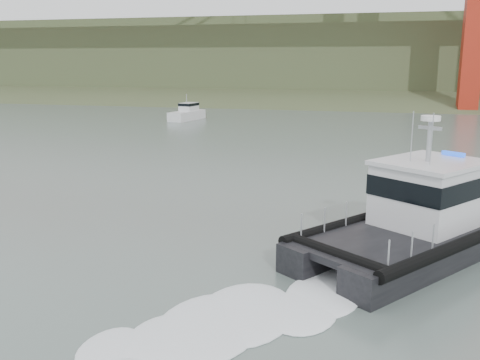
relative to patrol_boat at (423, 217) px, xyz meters
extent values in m
plane|color=#52625B|center=(-6.62, -5.52, -1.53)|extent=(400.00, 400.00, 0.00)
cube|color=#42502E|center=(-6.62, 86.48, -1.53)|extent=(500.00, 44.72, 16.25)
cube|color=#42502E|center=(-6.62, 114.48, 4.47)|extent=(500.00, 70.00, 18.00)
cube|color=#42502E|center=(-6.62, 139.48, 9.47)|extent=(500.00, 60.00, 16.00)
cube|color=black|center=(-1.36, 0.76, -1.05)|extent=(8.62, 11.08, 1.38)
cube|color=black|center=(1.14, -1.06, -1.05)|extent=(8.62, 11.08, 1.38)
cube|color=black|center=(-0.45, -0.61, -0.50)|extent=(10.11, 11.51, 0.29)
cube|color=silver|center=(0.23, 0.31, 0.95)|extent=(5.21, 5.36, 2.64)
cube|color=black|center=(0.23, 0.31, 1.43)|extent=(5.30, 5.46, 0.86)
cube|color=silver|center=(0.23, 0.31, 2.36)|extent=(5.53, 5.68, 0.18)
cylinder|color=#979AA0|center=(0.03, 0.03, 3.30)|extent=(0.18, 0.18, 2.06)
cylinder|color=white|center=(0.03, 0.03, 4.28)|extent=(0.80, 0.80, 0.21)
cube|color=silver|center=(-28.26, 47.25, -0.97)|extent=(3.47, 7.03, 1.34)
cube|color=silver|center=(-28.15, 47.80, 0.15)|extent=(2.27, 2.98, 1.34)
cube|color=black|center=(-28.15, 47.80, 0.60)|extent=(2.34, 3.05, 0.39)
cylinder|color=#979AA0|center=(-28.26, 47.25, 1.38)|extent=(0.09, 0.09, 1.34)
camera|label=1|loc=(-2.01, -23.41, 6.62)|focal=40.00mm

